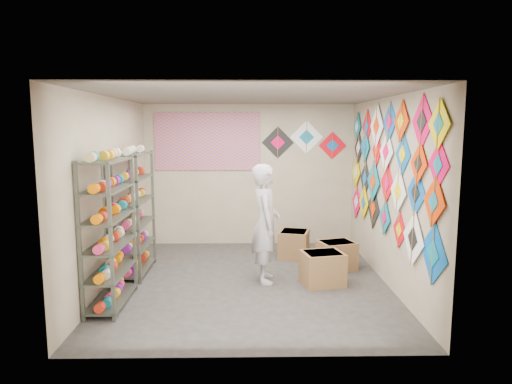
{
  "coord_description": "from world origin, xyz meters",
  "views": [
    {
      "loc": [
        -0.02,
        -6.51,
        2.27
      ],
      "look_at": [
        0.1,
        0.3,
        1.3
      ],
      "focal_mm": 32.0,
      "sensor_mm": 36.0,
      "label": 1
    }
  ],
  "objects_px": {
    "shelf_rack_front": "(109,233)",
    "carton_b": "(336,255)",
    "carton_c": "(294,244)",
    "shopkeeper": "(266,223)",
    "carton_a": "(322,268)",
    "shelf_rack_back": "(134,213)"
  },
  "relations": [
    {
      "from": "shelf_rack_back",
      "to": "carton_c",
      "type": "distance_m",
      "value": 2.79
    },
    {
      "from": "shelf_rack_front",
      "to": "carton_c",
      "type": "height_order",
      "value": "shelf_rack_front"
    },
    {
      "from": "carton_b",
      "to": "carton_c",
      "type": "distance_m",
      "value": 0.93
    },
    {
      "from": "shopkeeper",
      "to": "carton_c",
      "type": "distance_m",
      "value": 1.5
    },
    {
      "from": "carton_c",
      "to": "shopkeeper",
      "type": "bearing_deg",
      "value": -99.7
    },
    {
      "from": "carton_a",
      "to": "carton_c",
      "type": "distance_m",
      "value": 1.44
    },
    {
      "from": "shelf_rack_back",
      "to": "carton_a",
      "type": "distance_m",
      "value": 2.98
    },
    {
      "from": "shopkeeper",
      "to": "carton_c",
      "type": "height_order",
      "value": "shopkeeper"
    },
    {
      "from": "shelf_rack_front",
      "to": "carton_a",
      "type": "relative_size",
      "value": 3.3
    },
    {
      "from": "carton_a",
      "to": "shelf_rack_front",
      "type": "bearing_deg",
      "value": -177.46
    },
    {
      "from": "shopkeeper",
      "to": "carton_c",
      "type": "xyz_separation_m",
      "value": [
        0.55,
        1.24,
        -0.64
      ]
    },
    {
      "from": "shelf_rack_front",
      "to": "carton_c",
      "type": "xyz_separation_m",
      "value": [
        2.56,
        2.12,
        -0.72
      ]
    },
    {
      "from": "shopkeeper",
      "to": "carton_a",
      "type": "height_order",
      "value": "shopkeeper"
    },
    {
      "from": "shopkeeper",
      "to": "carton_a",
      "type": "xyz_separation_m",
      "value": [
        0.82,
        -0.17,
        -0.63
      ]
    },
    {
      "from": "carton_a",
      "to": "carton_b",
      "type": "height_order",
      "value": "carton_a"
    },
    {
      "from": "carton_b",
      "to": "carton_c",
      "type": "relative_size",
      "value": 1.02
    },
    {
      "from": "shelf_rack_back",
      "to": "shopkeeper",
      "type": "distance_m",
      "value": 2.06
    },
    {
      "from": "shelf_rack_front",
      "to": "shelf_rack_back",
      "type": "relative_size",
      "value": 1.0
    },
    {
      "from": "carton_a",
      "to": "carton_b",
      "type": "bearing_deg",
      "value": 52.94
    },
    {
      "from": "carton_a",
      "to": "carton_b",
      "type": "distance_m",
      "value": 0.8
    },
    {
      "from": "shelf_rack_front",
      "to": "carton_b",
      "type": "relative_size",
      "value": 3.45
    },
    {
      "from": "shelf_rack_back",
      "to": "carton_c",
      "type": "xyz_separation_m",
      "value": [
        2.56,
        0.82,
        -0.72
      ]
    }
  ]
}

